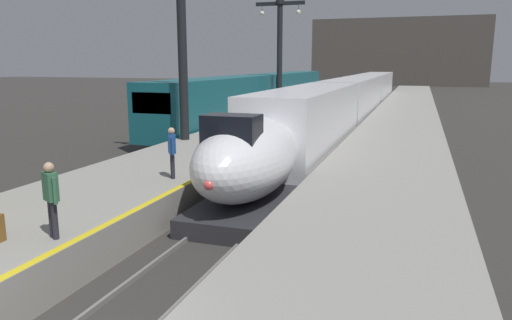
{
  "coord_description": "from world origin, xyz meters",
  "views": [
    {
      "loc": [
        5.06,
        -4.77,
        4.8
      ],
      "look_at": [
        0.3,
        9.22,
        1.8
      ],
      "focal_mm": 33.64,
      "sensor_mm": 36.0,
      "label": 1
    }
  ],
  "objects": [
    {
      "name": "rail_secondary_right",
      "position": [
        -7.35,
        27.5,
        0.06
      ],
      "size": [
        0.08,
        110.0,
        0.12
      ],
      "primitive_type": "cube",
      "color": "slate",
      "rests_on": "ground"
    },
    {
      "name": "platform_left",
      "position": [
        -4.05,
        24.75,
        0.53
      ],
      "size": [
        4.8,
        110.0,
        1.05
      ],
      "primitive_type": "cube",
      "color": "gray",
      "rests_on": "ground"
    },
    {
      "name": "passenger_mid_platform",
      "position": [
        -2.52,
        8.97,
        2.04
      ],
      "size": [
        0.4,
        0.49,
        1.69
      ],
      "color": "#23232D",
      "rests_on": "platform_left"
    },
    {
      "name": "station_column_far",
      "position": [
        -5.9,
        33.39,
        6.27
      ],
      "size": [
        4.0,
        0.68,
        8.61
      ],
      "color": "black",
      "rests_on": "platform_left"
    },
    {
      "name": "rail_main_left",
      "position": [
        -0.75,
        27.5,
        0.06
      ],
      "size": [
        0.08,
        110.0,
        0.12
      ],
      "primitive_type": "cube",
      "color": "slate",
      "rests_on": "ground"
    },
    {
      "name": "highspeed_train_main",
      "position": [
        0.0,
        33.69,
        1.96
      ],
      "size": [
        2.92,
        56.28,
        3.6
      ],
      "color": "silver",
      "rests_on": "ground"
    },
    {
      "name": "passenger_far_waiting",
      "position": [
        -2.46,
        21.41,
        2.04
      ],
      "size": [
        0.51,
        0.37,
        1.69
      ],
      "color": "#23232D",
      "rests_on": "platform_left"
    },
    {
      "name": "station_column_mid",
      "position": [
        -5.9,
        16.45,
        6.63
      ],
      "size": [
        4.0,
        0.68,
        9.29
      ],
      "color": "black",
      "rests_on": "platform_left"
    },
    {
      "name": "rail_secondary_left",
      "position": [
        -8.85,
        27.5,
        0.06
      ],
      "size": [
        0.08,
        110.0,
        0.12
      ],
      "primitive_type": "cube",
      "color": "slate",
      "rests_on": "ground"
    },
    {
      "name": "terminus_back_wall",
      "position": [
        0.0,
        102.0,
        7.0
      ],
      "size": [
        36.0,
        2.0,
        14.0
      ],
      "primitive_type": "cube",
      "color": "#4C4742",
      "rests_on": "ground"
    },
    {
      "name": "platform_right",
      "position": [
        4.05,
        24.75,
        0.53
      ],
      "size": [
        4.8,
        110.0,
        1.05
      ],
      "primitive_type": "cube",
      "color": "gray",
      "rests_on": "ground"
    },
    {
      "name": "regional_train_adjacent",
      "position": [
        -8.1,
        35.19,
        2.13
      ],
      "size": [
        2.85,
        36.6,
        3.8
      ],
      "color": "#145660",
      "rests_on": "ground"
    },
    {
      "name": "passenger_near_edge",
      "position": [
        -2.29,
        3.2,
        2.04
      ],
      "size": [
        0.51,
        0.37,
        1.69
      ],
      "color": "#23232D",
      "rests_on": "platform_left"
    },
    {
      "name": "rail_main_right",
      "position": [
        0.75,
        27.5,
        0.06
      ],
      "size": [
        0.08,
        110.0,
        0.12
      ],
      "primitive_type": "cube",
      "color": "slate",
      "rests_on": "ground"
    },
    {
      "name": "platform_left_safety_stripe",
      "position": [
        -1.77,
        24.75,
        1.05
      ],
      "size": [
        0.2,
        107.8,
        0.01
      ],
      "primitive_type": "cube",
      "color": "yellow",
      "rests_on": "platform_left"
    }
  ]
}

